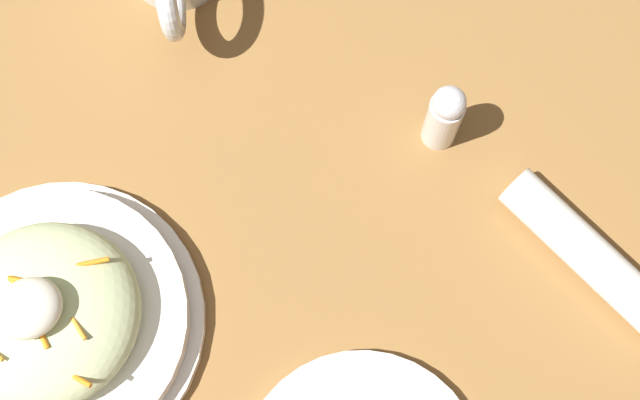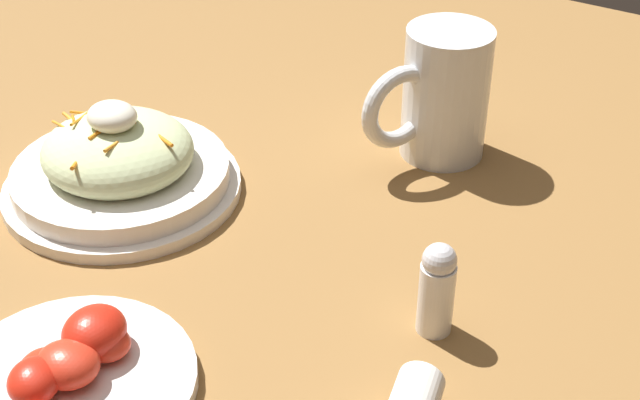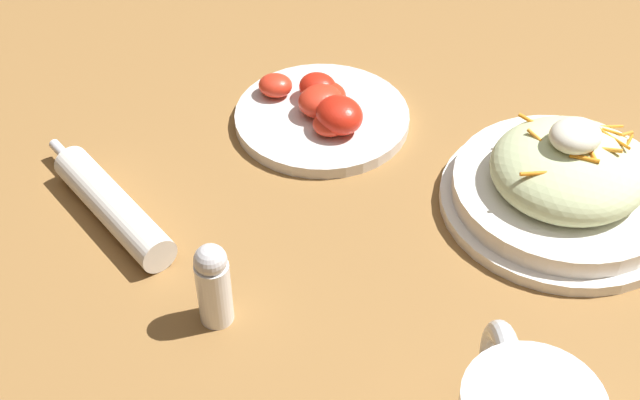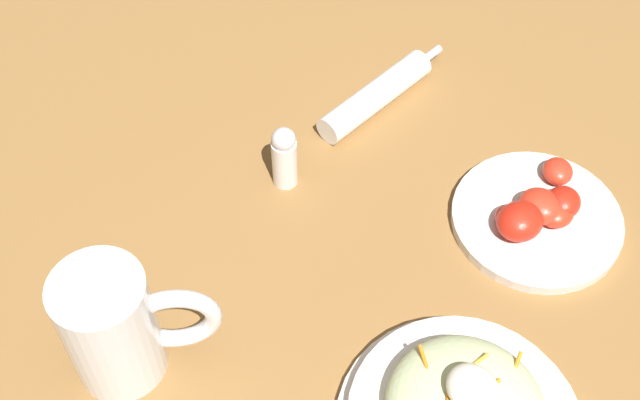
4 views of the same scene
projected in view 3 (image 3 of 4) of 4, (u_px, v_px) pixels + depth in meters
name	position (u px, v px, depth m)	size (l,w,h in m)	color
ground_plane	(439.00, 236.00, 0.80)	(1.43, 1.43, 0.00)	olive
salad_plate	(565.00, 182.00, 0.80)	(0.23, 0.23, 0.10)	white
napkin_roll	(112.00, 205.00, 0.80)	(0.07, 0.20, 0.03)	white
tomato_plate	(322.00, 112.00, 0.91)	(0.18, 0.18, 0.05)	silver
salt_shaker	(213.00, 284.00, 0.70)	(0.03, 0.03, 0.08)	white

